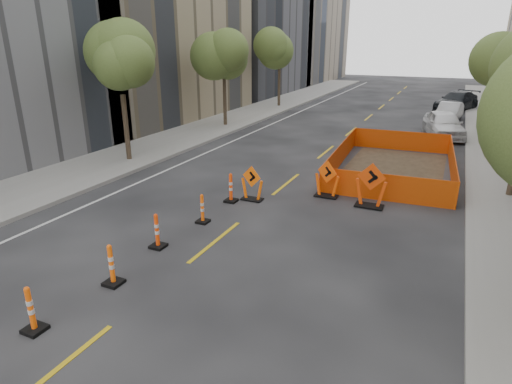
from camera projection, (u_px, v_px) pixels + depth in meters
The scene contains 20 objects.
ground_plane at pixel (126, 314), 9.55m from camera, with size 140.00×140.00×0.00m, color black.
sidewalk_left at pixel (145, 150), 23.33m from camera, with size 4.00×90.00×0.15m, color gray.
bld_left_d at pixel (239, 27), 47.40m from camera, with size 12.00×16.00×14.00m, color #4C4C51.
bld_left_e at pixel (291, 7), 60.40m from camera, with size 12.00×20.00×20.00m, color gray.
tree_l_b at pixel (120, 68), 19.88m from camera, with size 2.80×2.80×5.95m.
tree_l_c at pixel (224, 59), 28.43m from camera, with size 2.80×2.80×5.95m.
tree_l_d at pixel (280, 54), 36.97m from camera, with size 2.80×2.80×5.95m.
tree_r_c at pixel (509, 63), 23.51m from camera, with size 2.80×2.80×5.95m.
channelizer_2 at pixel (31, 309), 8.81m from camera, with size 0.42×0.42×1.07m, color #FF580A, non-canonical shape.
channelizer_3 at pixel (111, 265), 10.52m from camera, with size 0.43×0.43×1.10m, color #FD5B0A, non-canonical shape.
channelizer_4 at pixel (157, 231), 12.41m from camera, with size 0.42×0.42×1.07m, color #FF420A, non-canonical shape.
channelizer_5 at pixel (202, 209), 14.13m from camera, with size 0.40×0.40×1.00m, color #FF590A, non-canonical shape.
channelizer_6 at pixel (231, 188), 15.93m from camera, with size 0.44×0.44×1.12m, color #FF410A, non-canonical shape.
chevron_sign_left at pixel (252, 183), 16.06m from camera, with size 0.90×0.54×1.35m, color #FF610A, non-canonical shape.
chevron_sign_center at pixel (327, 179), 16.37m from camera, with size 0.97×0.58×1.46m, color #F9510A, non-canonical shape.
chevron_sign_right at pixel (371, 185), 15.33m from camera, with size 1.12×0.67×1.67m, color #D93D09, non-canonical shape.
safety_fence at pixel (394, 160), 19.75m from camera, with size 4.97×8.46×1.06m, color #E2450B, non-canonical shape.
parked_car_near at pixel (444, 124), 26.46m from camera, with size 1.91×4.76×1.62m, color white.
parked_car_mid at pixel (449, 112), 31.62m from camera, with size 1.45×4.16×1.37m, color #ACADB2.
parked_car_far at pixel (457, 101), 36.45m from camera, with size 2.21×5.44×1.58m, color black.
Camera 1 is at (6.02, -6.11, 5.79)m, focal length 30.00 mm.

